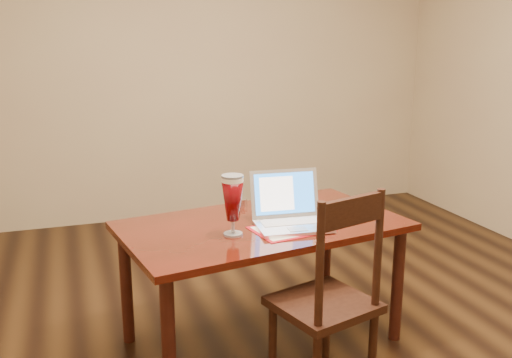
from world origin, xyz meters
name	(u,v)px	position (x,y,z in m)	size (l,w,h in m)	color
ground	(306,347)	(0.00, 0.00, 0.00)	(5.00, 5.00, 0.00)	black
dining_table	(263,235)	(-0.19, 0.14, 0.60)	(1.53, 1.02, 0.96)	#4D110A
dining_chair	(329,300)	(-0.06, -0.37, 0.46)	(0.50, 0.49, 0.97)	black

